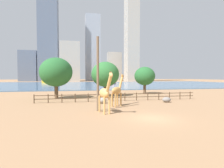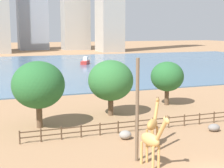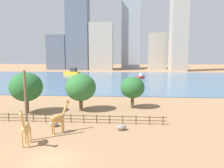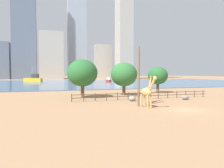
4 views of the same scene
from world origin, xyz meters
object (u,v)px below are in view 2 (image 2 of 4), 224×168
Objects in this scene: giraffe_tall at (153,124)px; boat_ferry at (85,62)px; utility_pole at (137,110)px; tree_left_large at (38,85)px; tree_right_tall at (167,77)px; boulder_by_pole at (125,135)px; boulder_near_fence at (214,128)px; giraffe_companion at (152,140)px; tree_center_broad at (111,81)px.

giraffe_tall is 74.92m from boat_ferry.
tree_left_large is at bearing 115.56° from utility_pole.
giraffe_tall is 0.71× the size of tree_right_tall.
tree_right_tall is (11.40, 12.23, 3.61)m from boulder_by_pole.
boulder_near_fence is at bearing 22.63° from boat_ferry.
boulder_near_fence is 0.24× the size of boat_ferry.
giraffe_companion is at bearing 15.54° from boat_ferry.
utility_pole is at bearing -125.58° from tree_right_tall.
tree_center_broad reaches higher than giraffe_companion.
giraffe_tall is 0.52× the size of utility_pole.
giraffe_companion is 22.80m from tree_right_tall.
boulder_by_pole is 0.17× the size of tree_left_large.
boulder_by_pole is (1.28, 5.49, -3.76)m from utility_pole.
boat_ferry is (23.37, 63.97, -3.73)m from tree_left_large.
boulder_near_fence is at bearing -97.34° from tree_right_tall.
tree_left_large is 9.45m from tree_center_broad.
boat_ferry is at bearing 77.14° from utility_pole.
tree_center_broad is (9.13, 2.44, -0.32)m from tree_left_large.
giraffe_tall is 8.45m from boulder_near_fence.
giraffe_tall is at bearing -167.54° from boulder_near_fence.
tree_left_large reaches higher than boulder_by_pole.
boat_ferry is (16.87, 77.88, -1.17)m from giraffe_companion.
giraffe_tall is 4.62m from utility_pole.
tree_right_tall is at bearing 134.24° from giraffe_companion.
boulder_by_pole is at bearing 14.92° from boat_ferry.
boulder_by_pole is at bearing -43.81° from tree_left_large.
tree_center_broad is at bearing 78.43° from boulder_by_pole.
boulder_near_fence is (11.00, 4.68, -3.79)m from utility_pole.
boulder_near_fence is 1.06× the size of boulder_by_pole.
boulder_near_fence is 19.10m from tree_left_large.
tree_right_tall is at bearing 15.92° from tree_left_large.
boat_ferry is (6.44, 71.70, 0.57)m from boulder_near_fence.
utility_pole is at bearing -103.07° from boulder_by_pole.
boat_ferry is at bearing 84.87° from boulder_near_fence.
tree_center_broad reaches higher than boulder_near_fence.
tree_left_large is (-7.21, 6.92, 4.26)m from boulder_by_pole.
boat_ferry is at bearing 34.17° from giraffe_tall.
tree_right_tall is (1.68, 13.04, 3.64)m from boulder_near_fence.
utility_pole reaches higher than giraffe_companion.
boulder_by_pole is 72.71m from boat_ferry.
giraffe_tall is 13.26m from tree_left_large.
boulder_near_fence is 0.19× the size of tree_center_broad.
tree_right_tall reaches higher than boat_ferry.
giraffe_companion reaches higher than boulder_by_pole.
giraffe_tall is at bearing 44.88° from utility_pole.
tree_right_tall is at bearing 82.66° from boulder_near_fence.
giraffe_companion is 12.24m from boulder_near_fence.
tree_right_tall is (18.61, 5.31, -0.65)m from tree_left_large.
tree_left_large is (-16.93, 7.73, 4.29)m from boulder_near_fence.
boulder_by_pole is 0.20× the size of tree_right_tall.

